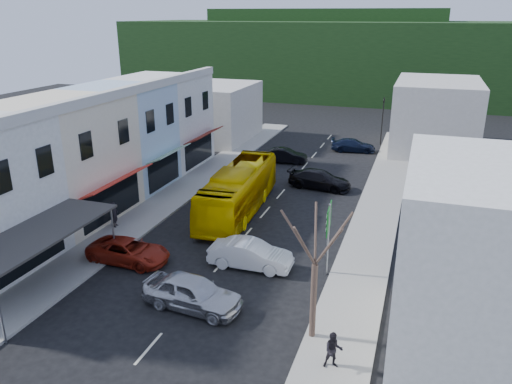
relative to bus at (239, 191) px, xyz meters
name	(u,v)px	position (x,y,z in m)	size (l,w,h in m)	color
ground	(222,263)	(1.79, -7.56, -1.55)	(120.00, 120.00, 0.00)	black
sidewalk_left	(182,191)	(-5.71, 2.44, -1.48)	(3.00, 52.00, 0.15)	gray
sidewalk_right	(377,214)	(9.29, 2.44, -1.48)	(3.00, 52.00, 0.15)	gray
shopfront_row	(82,153)	(-10.70, -2.56, 2.45)	(8.25, 30.00, 8.00)	beige
right_building	(508,270)	(15.29, -11.56, 2.45)	(8.00, 9.00, 8.00)	beige
distant_block_left	(214,112)	(-10.21, 19.44, 1.45)	(8.00, 10.00, 6.00)	#B7B2A8
distant_block_right	(436,116)	(12.79, 22.44, 1.95)	(8.00, 12.00, 7.00)	#B7B2A8
hillside	(360,54)	(0.34, 57.53, 5.18)	(80.00, 26.00, 14.00)	#163213
bus	(239,191)	(0.00, 0.00, 0.00)	(2.50, 11.60, 3.10)	#EABF00
car_silver	(193,295)	(2.22, -12.17, -0.85)	(1.80, 4.40, 1.40)	#BBBBC0
car_white	(250,256)	(3.47, -7.47, -0.85)	(1.80, 4.40, 1.40)	silver
car_red	(129,250)	(-3.21, -9.06, -0.85)	(1.90, 4.60, 1.40)	maroon
car_black_near	(320,180)	(4.34, 6.78, -0.85)	(1.84, 4.50, 1.40)	black
car_black_far	(285,155)	(-0.23, 12.91, -0.85)	(1.80, 4.40, 1.40)	black
car_navy_far	(353,145)	(5.24, 18.99, -0.85)	(1.84, 4.50, 1.40)	black
pedestrian_left	(115,214)	(-6.57, -5.32, -0.55)	(0.60, 0.40, 1.70)	black
pedestrian_right	(333,348)	(9.30, -14.41, -0.55)	(0.70, 0.44, 1.70)	black
direction_sign	(328,240)	(7.59, -6.97, 0.47)	(0.35, 1.83, 4.05)	#075911
street_tree	(315,265)	(8.09, -12.68, 2.00)	(2.78, 2.78, 7.11)	#382820
traffic_signal	(382,121)	(7.59, 22.80, 0.96)	(0.56, 1.03, 5.03)	black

